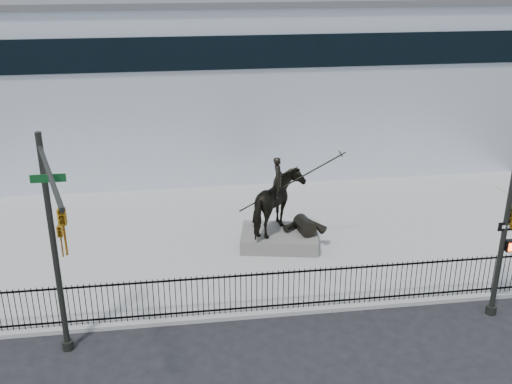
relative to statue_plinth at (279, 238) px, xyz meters
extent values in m
plane|color=black|center=(-0.71, -6.01, -0.44)|extent=(120.00, 120.00, 0.00)
cube|color=gray|center=(-0.71, 0.99, -0.37)|extent=(30.00, 12.00, 0.15)
cube|color=white|center=(-0.71, 13.99, 4.06)|extent=(44.00, 14.00, 9.00)
cube|color=black|center=(-0.71, -4.76, -0.14)|extent=(22.00, 0.05, 0.05)
cube|color=black|center=(-0.71, -4.76, 1.11)|extent=(22.00, 0.05, 0.05)
cube|color=black|center=(-0.71, -4.76, 0.46)|extent=(22.00, 0.03, 1.50)
cube|color=#54524D|center=(0.00, 0.00, 0.00)|extent=(3.49, 2.72, 0.59)
imported|color=black|center=(0.00, 0.00, 1.54)|extent=(2.56, 2.84, 2.50)
imported|color=black|center=(-0.10, 0.02, 2.69)|extent=(0.52, 0.68, 1.69)
cylinder|color=black|center=(0.34, -0.07, 2.43)|extent=(3.95, 0.83, 2.54)
cylinder|color=black|center=(-7.71, -5.81, -0.29)|extent=(0.36, 0.36, 0.30)
cylinder|color=black|center=(-7.71, -5.81, 3.06)|extent=(0.18, 0.18, 7.00)
cylinder|color=black|center=(-7.11, -7.93, 6.16)|extent=(1.47, 4.84, 0.12)
imported|color=orange|center=(-6.51, -10.06, 5.53)|extent=(0.18, 0.22, 1.10)
imported|color=orange|center=(-7.49, -5.81, 3.26)|extent=(0.16, 0.20, 1.00)
cube|color=#0C3F19|center=(-7.35, -7.01, 5.66)|extent=(0.90, 0.03, 0.22)
cylinder|color=black|center=(6.29, -5.81, -0.29)|extent=(0.36, 0.36, 0.30)
cylinder|color=black|center=(6.29, -5.81, 3.06)|extent=(0.18, 0.18, 7.00)
cube|color=black|center=(6.57, -5.86, 2.16)|extent=(0.38, 0.22, 0.38)
cube|color=black|center=(6.49, -5.86, 2.86)|extent=(0.95, 0.03, 0.30)
camera|label=1|loc=(-4.09, -21.91, 11.04)|focal=42.00mm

